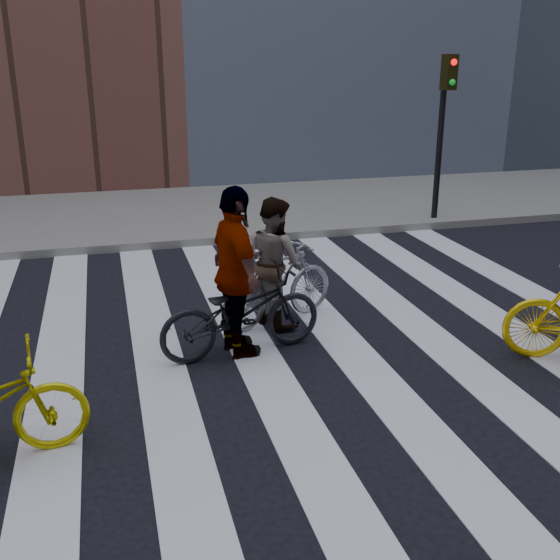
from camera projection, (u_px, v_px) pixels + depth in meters
name	position (u px, v px, depth m)	size (l,w,h in m)	color
ground	(309.00, 360.00, 7.47)	(100.00, 100.00, 0.00)	black
sidewalk_far	(205.00, 211.00, 14.29)	(100.00, 5.00, 0.15)	gray
zebra_crosswalk	(309.00, 360.00, 7.47)	(8.25, 10.00, 0.01)	white
traffic_signal	(444.00, 111.00, 12.67)	(0.22, 0.42, 3.33)	black
bike_silver_mid	(278.00, 284.00, 8.36)	(0.50, 1.76, 1.06)	#A0A0A9
bike_dark_rear	(241.00, 313.00, 7.49)	(0.68, 1.94, 1.02)	black
rider_mid	(274.00, 262.00, 8.25)	(0.81, 0.63, 1.66)	slate
rider_rear	(236.00, 273.00, 7.32)	(1.16, 0.48, 1.98)	slate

